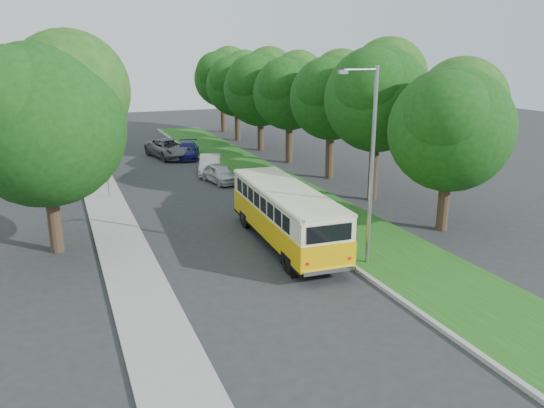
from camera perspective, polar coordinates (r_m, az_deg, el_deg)
name	(u,v)px	position (r m, az deg, el deg)	size (l,w,h in m)	color
ground	(248,259)	(22.71, -2.55, -5.90)	(120.00, 120.00, 0.00)	#28282B
curb	(280,215)	(28.31, 0.88, -1.22)	(0.20, 70.00, 0.15)	gray
grass_verge	(319,211)	(29.28, 5.11, -0.72)	(4.50, 70.00, 0.13)	#1C5215
sidewalk	(118,235)	(26.34, -16.21, -3.26)	(2.20, 70.00, 0.12)	gray
treeline	(204,89)	(39.28, -7.33, 12.20)	(24.27, 41.91, 9.46)	#332319
lamppost_near	(370,161)	(21.08, 10.51, 4.53)	(1.71, 0.16, 8.00)	gray
lamppost_far	(94,123)	(36.20, -18.58, 8.31)	(1.71, 0.16, 7.50)	gray
warning_sign	(107,172)	(32.64, -17.32, 3.35)	(0.56, 0.10, 2.50)	gray
vintage_bus	(286,216)	(23.80, 1.49, -1.34)	(2.37, 9.20, 2.73)	#FFBE08
car_silver	(220,173)	(35.81, -5.66, 3.30)	(1.47, 3.64, 1.24)	#B7B8BD
car_white	(210,165)	(38.47, -6.67, 4.24)	(1.43, 4.09, 1.35)	silver
car_blue	(187,150)	(44.56, -9.08, 5.72)	(1.78, 4.38, 1.27)	navy
car_grey	(169,148)	(45.00, -11.00, 5.89)	(2.53, 5.49, 1.52)	#55585D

